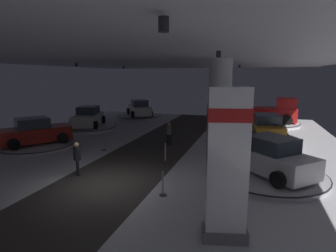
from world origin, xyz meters
TOP-DOWN VIEW (x-y plane):
  - ground at (0.00, 0.00)m, footprint 24.00×44.00m
  - ceiling_with_spotlights at (-0.00, 0.00)m, footprint 24.00×44.00m
  - column_right at (4.13, 5.76)m, footprint 1.28×1.28m
  - brand_sign_pylon at (5.35, -2.51)m, footprint 1.38×0.92m
  - display_platform_deep_right at (7.15, 17.52)m, footprint 6.07×6.07m
  - pickup_truck_deep_right at (7.47, 17.50)m, footprint 5.41×2.89m
  - display_platform_mid_left at (-7.52, 4.27)m, footprint 4.84×4.84m
  - display_car_mid_left at (-7.54, 4.24)m, footprint 3.92×4.46m
  - display_platform_far_left at (-7.60, 10.33)m, footprint 4.77×4.77m
  - display_car_far_left at (-7.61, 10.36)m, footprint 3.21×4.55m
  - display_platform_deep_left at (-5.86, 17.37)m, footprint 4.67×4.67m
  - display_car_deep_left at (-5.84, 17.34)m, footprint 3.88×4.47m
  - display_platform_mid_right at (6.72, 2.96)m, footprint 5.17×5.17m
  - display_car_mid_right at (6.74, 2.94)m, footprint 4.24×4.25m
  - display_platform_far_right at (6.87, 9.80)m, footprint 4.78×4.78m
  - display_car_far_right at (6.87, 9.77)m, footprint 2.60×4.38m
  - visitor_walking_near at (0.69, 7.19)m, footprint 0.32×0.32m
  - visitor_walking_far at (-1.72, 0.59)m, footprint 0.32×0.32m
  - stanchion_a at (1.51, 3.89)m, footprint 0.28×0.28m
  - stanchion_b at (2.78, -0.31)m, footprint 0.28×0.28m
  - stanchion_c at (-2.84, 4.81)m, footprint 0.28×0.28m

SIDE VIEW (x-z plane):
  - ground at x=0.00m, z-range -0.05..0.00m
  - display_platform_mid_left at x=-7.52m, z-range 0.02..0.24m
  - display_platform_mid_right at x=6.72m, z-range 0.02..0.25m
  - display_platform_deep_right at x=7.15m, z-range 0.02..0.33m
  - display_platform_far_left at x=-7.60m, z-range 0.02..0.34m
  - display_platform_far_right at x=6.87m, z-range 0.02..0.37m
  - display_platform_deep_left at x=-5.86m, z-range 0.02..0.37m
  - stanchion_a at x=1.51m, z-range -0.13..0.88m
  - stanchion_b at x=2.78m, z-range -0.13..0.88m
  - stanchion_c at x=-2.84m, z-range -0.13..0.88m
  - visitor_walking_near at x=0.69m, z-range 0.11..1.70m
  - visitor_walking_far at x=-1.72m, z-range 0.11..1.70m
  - display_car_mid_left at x=-7.54m, z-range 0.14..1.84m
  - display_car_mid_right at x=6.74m, z-range 0.14..1.85m
  - display_car_far_left at x=-7.61m, z-range 0.23..1.94m
  - display_car_far_right at x=6.87m, z-range 0.26..1.97m
  - display_car_deep_left at x=-5.84m, z-range 0.27..1.97m
  - pickup_truck_deep_right at x=7.47m, z-range 0.09..2.39m
  - brand_sign_pylon at x=5.35m, z-range 0.07..4.38m
  - column_right at x=4.13m, z-range 0.00..5.50m
  - ceiling_with_spotlights at x=0.00m, z-range 5.35..5.74m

